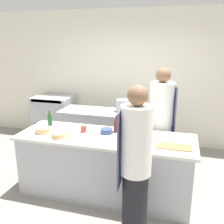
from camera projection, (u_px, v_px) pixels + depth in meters
The scene contains 18 objects.
ground_plane at pixel (106, 192), 3.68m from camera, with size 16.00×16.00×0.00m, color gray.
wall_back at pixel (135, 78), 5.28m from camera, with size 8.00×0.06×2.80m.
prep_counter at pixel (105, 165), 3.56m from camera, with size 2.46×0.83×0.88m.
pass_counter at pixel (115, 134), 4.75m from camera, with size 2.11×0.64×0.88m.
oven_range at pixel (54, 118), 5.63m from camera, with size 0.83×0.65×0.98m.
chef_at_prep_near at pixel (135, 166), 2.61m from camera, with size 0.35×0.33×1.74m.
chef_at_stove at pixel (161, 125), 3.87m from camera, with size 0.41×0.39×1.78m.
bottle_olive_oil at pixel (124, 137), 3.15m from camera, with size 0.07×0.07×0.25m.
bottle_vinegar at pixel (120, 122), 3.68m from camera, with size 0.08×0.08×0.30m.
bottle_wine at pixel (50, 120), 3.86m from camera, with size 0.07×0.07×0.23m.
bottle_cooking_oil at pixel (117, 125), 3.57m from camera, with size 0.08×0.08×0.25m.
bowl_mixing_large at pixel (138, 135), 3.37m from camera, with size 0.24×0.24×0.08m.
bowl_prep_small at pixel (43, 130), 3.55m from camera, with size 0.21×0.21×0.08m.
bowl_ceramic_blue at pixel (59, 135), 3.39m from camera, with size 0.21×0.21×0.07m.
bowl_wooden_salad at pixel (107, 131), 3.54m from camera, with size 0.18×0.18×0.07m.
cup at pixel (84, 129), 3.58m from camera, with size 0.09×0.09×0.09m.
cutting_board at pixel (174, 147), 3.07m from camera, with size 0.43×0.21×0.01m.
stockpot at pixel (123, 106), 4.65m from camera, with size 0.24×0.24×0.22m.
Camera 1 is at (0.96, -3.08, 2.12)m, focal length 40.00 mm.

